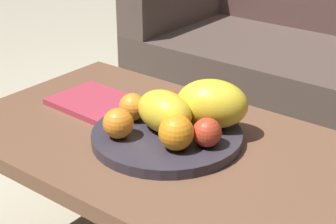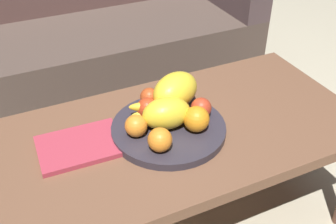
{
  "view_description": "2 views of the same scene",
  "coord_description": "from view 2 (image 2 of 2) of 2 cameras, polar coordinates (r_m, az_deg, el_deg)",
  "views": [
    {
      "loc": [
        0.67,
        -0.92,
        1.07
      ],
      "look_at": [
        -0.06,
        0.0,
        0.53
      ],
      "focal_mm": 58.7,
      "sensor_mm": 36.0,
      "label": 1
    },
    {
      "loc": [
        -0.49,
        -0.92,
        1.26
      ],
      "look_at": [
        -0.06,
        0.0,
        0.53
      ],
      "focal_mm": 43.52,
      "sensor_mm": 36.0,
      "label": 2
    }
  ],
  "objects": [
    {
      "name": "melon_smaller_beside",
      "position": [
        1.25,
        -0.14,
        -0.27
      ],
      "size": [
        0.16,
        0.12,
        0.1
      ],
      "primitive_type": "ellipsoid",
      "rotation": [
        0.0,
        0.0,
        -0.14
      ],
      "color": "yellow",
      "rests_on": "fruit_bowl"
    },
    {
      "name": "apple_left",
      "position": [
        1.3,
        -2.91,
        0.56
      ],
      "size": [
        0.07,
        0.07,
        0.07
      ],
      "primitive_type": "sphere",
      "color": "#B83A1B",
      "rests_on": "fruit_bowl"
    },
    {
      "name": "magazine",
      "position": [
        1.26,
        -12.21,
        -4.64
      ],
      "size": [
        0.26,
        0.19,
        0.02
      ],
      "primitive_type": "cube",
      "rotation": [
        0.0,
        0.0,
        -0.04
      ],
      "color": "#AE3547",
      "rests_on": "coffee_table"
    },
    {
      "name": "orange_left",
      "position": [
        1.24,
        4.01,
        -0.99
      ],
      "size": [
        0.08,
        0.08,
        0.08
      ],
      "primitive_type": "sphere",
      "color": "orange",
      "rests_on": "fruit_bowl"
    },
    {
      "name": "melon_large_front",
      "position": [
        1.34,
        1.03,
        2.99
      ],
      "size": [
        0.21,
        0.18,
        0.12
      ],
      "primitive_type": "ellipsoid",
      "rotation": [
        0.0,
        0.0,
        0.41
      ],
      "color": "yellow",
      "rests_on": "fruit_bowl"
    },
    {
      "name": "couch",
      "position": [
        2.27,
        -10.46,
        10.16
      ],
      "size": [
        1.7,
        0.7,
        0.9
      ],
      "color": "#4B3C35",
      "rests_on": "ground_plane"
    },
    {
      "name": "fruit_bowl",
      "position": [
        1.29,
        0.0,
        -2.26
      ],
      "size": [
        0.36,
        0.36,
        0.03
      ],
      "primitive_type": "cylinder",
      "color": "#312C36",
      "rests_on": "coffee_table"
    },
    {
      "name": "orange_right",
      "position": [
        1.23,
        -4.5,
        -1.93
      ],
      "size": [
        0.07,
        0.07,
        0.07
      ],
      "primitive_type": "sphere",
      "color": "orange",
      "rests_on": "fruit_bowl"
    },
    {
      "name": "ground_plane",
      "position": [
        1.63,
        1.88,
        -14.8
      ],
      "size": [
        8.0,
        8.0,
        0.0
      ],
      "primitive_type": "plane",
      "color": "#B6AC91"
    },
    {
      "name": "orange_front",
      "position": [
        1.17,
        -1.14,
        -3.91
      ],
      "size": [
        0.07,
        0.07,
        0.07
      ],
      "primitive_type": "sphere",
      "color": "orange",
      "rests_on": "fruit_bowl"
    },
    {
      "name": "apple_front",
      "position": [
        1.36,
        -2.63,
        2.11
      ],
      "size": [
        0.06,
        0.06,
        0.06
      ],
      "primitive_type": "sphere",
      "color": "#B9471E",
      "rests_on": "fruit_bowl"
    },
    {
      "name": "apple_right",
      "position": [
        1.3,
        4.67,
        0.56
      ],
      "size": [
        0.07,
        0.07,
        0.07
      ],
      "primitive_type": "sphere",
      "color": "#BA3A22",
      "rests_on": "fruit_bowl"
    },
    {
      "name": "banana_bunch",
      "position": [
        1.3,
        -1.66,
        0.22
      ],
      "size": [
        0.17,
        0.11,
        0.06
      ],
      "color": "yellow",
      "rests_on": "fruit_bowl"
    },
    {
      "name": "coffee_table",
      "position": [
        1.35,
        2.21,
        -3.79
      ],
      "size": [
        1.17,
        0.61,
        0.45
      ],
      "color": "brown",
      "rests_on": "ground_plane"
    }
  ]
}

